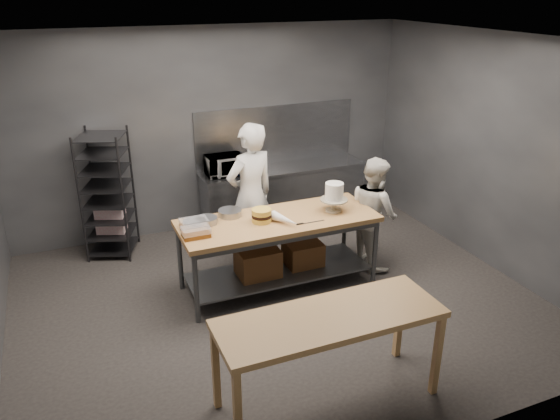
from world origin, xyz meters
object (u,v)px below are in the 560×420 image
(near_counter, at_px, (330,324))
(microwave, at_px, (224,165))
(speed_rack, at_px, (108,195))
(chef_behind, at_px, (251,196))
(layer_cake, at_px, (262,215))
(chef_right, at_px, (374,212))
(frosted_cake_stand, at_px, (334,194))
(work_table, at_px, (278,244))

(near_counter, xyz_separation_m, microwave, (0.27, 3.89, 0.24))
(near_counter, distance_m, speed_rack, 4.06)
(chef_behind, bearing_deg, near_counter, 68.63)
(chef_behind, relative_size, layer_cake, 8.31)
(chef_right, distance_m, layer_cake, 1.62)
(speed_rack, relative_size, frosted_cake_stand, 4.81)
(work_table, distance_m, near_counter, 2.10)
(chef_right, relative_size, microwave, 2.76)
(work_table, relative_size, layer_cake, 10.27)
(chef_right, bearing_deg, speed_rack, 60.90)
(microwave, xyz_separation_m, layer_cake, (-0.12, -1.85, -0.05))
(near_counter, xyz_separation_m, layer_cake, (0.15, 2.04, 0.19))
(near_counter, bearing_deg, frosted_cake_stand, 61.50)
(work_table, relative_size, speed_rack, 1.37)
(work_table, bearing_deg, chef_right, 2.58)
(layer_cake, bearing_deg, microwave, 86.25)
(work_table, bearing_deg, near_counter, -100.08)
(chef_behind, xyz_separation_m, layer_cake, (-0.12, -0.72, 0.03))
(microwave, height_order, frosted_cake_stand, frosted_cake_stand)
(chef_right, xyz_separation_m, layer_cake, (-1.60, -0.08, 0.25))
(speed_rack, xyz_separation_m, microwave, (1.69, 0.08, 0.19))
(chef_behind, xyz_separation_m, microwave, (0.00, 1.13, 0.08))
(work_table, xyz_separation_m, speed_rack, (-1.78, 1.75, 0.28))
(microwave, bearing_deg, near_counter, -93.99)
(chef_behind, relative_size, microwave, 3.58)
(chef_behind, distance_m, layer_cake, 0.73)
(work_table, bearing_deg, chef_behind, 97.82)
(chef_right, height_order, layer_cake, chef_right)
(frosted_cake_stand, bearing_deg, near_counter, -118.50)
(work_table, bearing_deg, layer_cake, -175.39)
(speed_rack, height_order, chef_behind, chef_behind)
(speed_rack, relative_size, microwave, 3.23)
(chef_right, height_order, frosted_cake_stand, chef_right)
(frosted_cake_stand, bearing_deg, chef_right, 9.71)
(chef_right, distance_m, frosted_cake_stand, 0.78)
(work_table, height_order, speed_rack, speed_rack)
(work_table, distance_m, speed_rack, 2.52)
(work_table, height_order, near_counter, work_table)
(layer_cake, bearing_deg, chef_right, 2.85)
(near_counter, height_order, speed_rack, speed_rack)
(speed_rack, bearing_deg, microwave, 2.71)
(chef_behind, relative_size, chef_right, 1.30)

